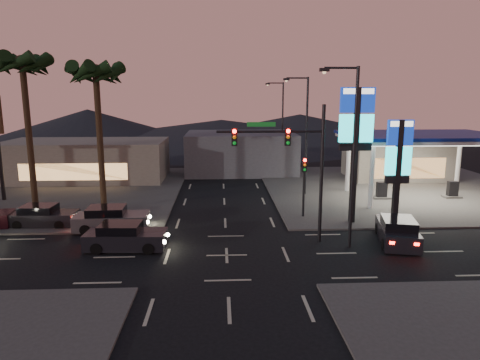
{
  "coord_description": "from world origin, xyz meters",
  "views": [
    {
      "loc": [
        -0.3,
        -21.85,
        8.46
      ],
      "look_at": [
        0.99,
        5.79,
        3.0
      ],
      "focal_mm": 32.0,
      "sensor_mm": 36.0,
      "label": 1
    }
  ],
  "objects_px": {
    "pylon_sign_short": "(398,157)",
    "car_lane_a_front": "(125,237)",
    "traffic_signal_mast": "(292,154)",
    "car_lane_b_front": "(111,219)",
    "gas_station": "(421,138)",
    "suv_station": "(397,231)",
    "pylon_sign_tall": "(356,128)",
    "car_lane_b_mid": "(43,216)"
  },
  "relations": [
    {
      "from": "pylon_sign_short",
      "to": "suv_station",
      "type": "xyz_separation_m",
      "value": [
        -1.02,
        -2.95,
        -3.94
      ]
    },
    {
      "from": "car_lane_b_front",
      "to": "car_lane_b_mid",
      "type": "bearing_deg",
      "value": 167.18
    },
    {
      "from": "pylon_sign_tall",
      "to": "suv_station",
      "type": "height_order",
      "value": "pylon_sign_tall"
    },
    {
      "from": "pylon_sign_short",
      "to": "car_lane_b_mid",
      "type": "relative_size",
      "value": 1.58
    },
    {
      "from": "car_lane_b_front",
      "to": "traffic_signal_mast",
      "type": "bearing_deg",
      "value": -14.19
    },
    {
      "from": "pylon_sign_tall",
      "to": "traffic_signal_mast",
      "type": "height_order",
      "value": "pylon_sign_tall"
    },
    {
      "from": "suv_station",
      "to": "car_lane_b_mid",
      "type": "bearing_deg",
      "value": 168.93
    },
    {
      "from": "pylon_sign_short",
      "to": "car_lane_a_front",
      "type": "height_order",
      "value": "pylon_sign_short"
    },
    {
      "from": "traffic_signal_mast",
      "to": "car_lane_b_front",
      "type": "xyz_separation_m",
      "value": [
        -11.08,
        2.8,
        -4.51
      ]
    },
    {
      "from": "car_lane_a_front",
      "to": "pylon_sign_short",
      "type": "bearing_deg",
      "value": 10.98
    },
    {
      "from": "car_lane_b_front",
      "to": "car_lane_b_mid",
      "type": "height_order",
      "value": "car_lane_b_front"
    },
    {
      "from": "gas_station",
      "to": "car_lane_b_front",
      "type": "bearing_deg",
      "value": -162.82
    },
    {
      "from": "car_lane_b_mid",
      "to": "pylon_sign_tall",
      "type": "bearing_deg",
      "value": -1.0
    },
    {
      "from": "car_lane_b_mid",
      "to": "suv_station",
      "type": "xyz_separation_m",
      "value": [
        22.01,
        -4.3,
        0.05
      ]
    },
    {
      "from": "car_lane_b_front",
      "to": "suv_station",
      "type": "height_order",
      "value": "car_lane_b_front"
    },
    {
      "from": "traffic_signal_mast",
      "to": "car_lane_a_front",
      "type": "distance_m",
      "value": 10.49
    },
    {
      "from": "car_lane_b_front",
      "to": "suv_station",
      "type": "bearing_deg",
      "value": -10.59
    },
    {
      "from": "gas_station",
      "to": "suv_station",
      "type": "distance_m",
      "value": 12.82
    },
    {
      "from": "gas_station",
      "to": "pylon_sign_tall",
      "type": "height_order",
      "value": "pylon_sign_tall"
    },
    {
      "from": "suv_station",
      "to": "gas_station",
      "type": "bearing_deg",
      "value": 60.05
    },
    {
      "from": "gas_station",
      "to": "car_lane_b_front",
      "type": "distance_m",
      "value": 24.8
    },
    {
      "from": "pylon_sign_short",
      "to": "car_lane_b_front",
      "type": "xyz_separation_m",
      "value": [
        -18.32,
        0.29,
        -3.94
      ]
    },
    {
      "from": "pylon_sign_short",
      "to": "car_lane_a_front",
      "type": "relative_size",
      "value": 1.51
    },
    {
      "from": "pylon_sign_tall",
      "to": "car_lane_a_front",
      "type": "distance_m",
      "value": 15.85
    },
    {
      "from": "pylon_sign_tall",
      "to": "car_lane_b_mid",
      "type": "distance_m",
      "value": 21.31
    },
    {
      "from": "suv_station",
      "to": "car_lane_b_front",
      "type": "bearing_deg",
      "value": 169.41
    },
    {
      "from": "traffic_signal_mast",
      "to": "suv_station",
      "type": "xyz_separation_m",
      "value": [
        6.23,
        -0.43,
        -4.51
      ]
    },
    {
      "from": "pylon_sign_short",
      "to": "traffic_signal_mast",
      "type": "bearing_deg",
      "value": -160.87
    },
    {
      "from": "car_lane_a_front",
      "to": "car_lane_b_front",
      "type": "bearing_deg",
      "value": 115.14
    },
    {
      "from": "traffic_signal_mast",
      "to": "car_lane_b_mid",
      "type": "height_order",
      "value": "traffic_signal_mast"
    },
    {
      "from": "pylon_sign_tall",
      "to": "traffic_signal_mast",
      "type": "bearing_deg",
      "value": -143.48
    },
    {
      "from": "gas_station",
      "to": "car_lane_b_mid",
      "type": "distance_m",
      "value": 29.03
    },
    {
      "from": "traffic_signal_mast",
      "to": "pylon_sign_short",
      "type": "bearing_deg",
      "value": 19.13
    },
    {
      "from": "gas_station",
      "to": "car_lane_a_front",
      "type": "bearing_deg",
      "value": -153.65
    },
    {
      "from": "pylon_sign_short",
      "to": "car_lane_b_mid",
      "type": "bearing_deg",
      "value": 176.62
    },
    {
      "from": "car_lane_b_mid",
      "to": "gas_station",
      "type": "bearing_deg",
      "value": 12.36
    },
    {
      "from": "pylon_sign_tall",
      "to": "traffic_signal_mast",
      "type": "distance_m",
      "value": 6.02
    },
    {
      "from": "car_lane_b_mid",
      "to": "pylon_sign_short",
      "type": "bearing_deg",
      "value": -3.38
    },
    {
      "from": "pylon_sign_tall",
      "to": "gas_station",
      "type": "bearing_deg",
      "value": 40.91
    },
    {
      "from": "pylon_sign_tall",
      "to": "car_lane_a_front",
      "type": "xyz_separation_m",
      "value": [
        -14.17,
        -4.23,
        -5.7
      ]
    },
    {
      "from": "traffic_signal_mast",
      "to": "car_lane_b_front",
      "type": "height_order",
      "value": "traffic_signal_mast"
    },
    {
      "from": "traffic_signal_mast",
      "to": "suv_station",
      "type": "distance_m",
      "value": 7.7
    }
  ]
}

